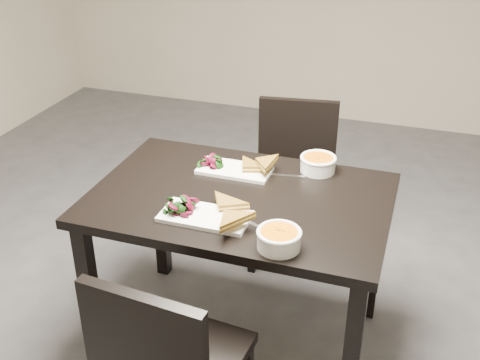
{
  "coord_description": "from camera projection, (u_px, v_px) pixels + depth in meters",
  "views": [
    {
      "loc": [
        0.71,
        -2.25,
        1.93
      ],
      "look_at": [
        0.05,
        -0.29,
        0.82
      ],
      "focal_mm": 44.17,
      "sensor_mm": 36.0,
      "label": 1
    }
  ],
  "objects": [
    {
      "name": "plate_far",
      "position": [
        235.0,
        170.0,
        2.56
      ],
      "size": [
        0.32,
        0.16,
        0.02
      ],
      "primitive_type": "cube",
      "color": "white",
      "rests_on": "table"
    },
    {
      "name": "salad_far",
      "position": [
        213.0,
        161.0,
        2.58
      ],
      "size": [
        0.1,
        0.09,
        0.04
      ],
      "primitive_type": null,
      "color": "black",
      "rests_on": "plate_far"
    },
    {
      "name": "chair_far",
      "position": [
        294.0,
        172.0,
        3.14
      ],
      "size": [
        0.47,
        0.47,
        0.85
      ],
      "rotation": [
        0.0,
        0.0,
        0.14
      ],
      "color": "black",
      "rests_on": "ground"
    },
    {
      "name": "cutlery_far",
      "position": [
        284.0,
        175.0,
        2.53
      ],
      "size": [
        0.18,
        0.05,
        0.0
      ],
      "primitive_type": "cube",
      "rotation": [
        0.0,
        0.0,
        0.17
      ],
      "color": "silver",
      "rests_on": "table"
    },
    {
      "name": "soup_bowl_far",
      "position": [
        318.0,
        163.0,
        2.55
      ],
      "size": [
        0.16,
        0.16,
        0.07
      ],
      "color": "white",
      "rests_on": "table"
    },
    {
      "name": "ground",
      "position": [
        249.0,
        295.0,
        2.99
      ],
      "size": [
        5.0,
        5.0,
        0.0
      ],
      "primitive_type": "plane",
      "color": "#47474C",
      "rests_on": "ground"
    },
    {
      "name": "sandwich_far",
      "position": [
        248.0,
        167.0,
        2.52
      ],
      "size": [
        0.19,
        0.16,
        0.05
      ],
      "primitive_type": null,
      "rotation": [
        0.0,
        0.0,
        0.31
      ],
      "color": "olive",
      "rests_on": "plate_far"
    },
    {
      "name": "salad_near",
      "position": [
        180.0,
        205.0,
        2.24
      ],
      "size": [
        0.11,
        0.1,
        0.05
      ],
      "primitive_type": null,
      "color": "black",
      "rests_on": "plate_near"
    },
    {
      "name": "cutlery_near",
      "position": [
        261.0,
        228.0,
        2.17
      ],
      "size": [
        0.17,
        0.09,
        0.0
      ],
      "primitive_type": "cube",
      "rotation": [
        0.0,
        0.0,
        -0.44
      ],
      "color": "silver",
      "rests_on": "table"
    },
    {
      "name": "table",
      "position": [
        240.0,
        216.0,
        2.43
      ],
      "size": [
        1.2,
        0.8,
        0.75
      ],
      "color": "black",
      "rests_on": "ground"
    },
    {
      "name": "plate_near",
      "position": [
        205.0,
        216.0,
        2.22
      ],
      "size": [
        0.34,
        0.17,
        0.02
      ],
      "primitive_type": "cube",
      "color": "white",
      "rests_on": "table"
    },
    {
      "name": "soup_bowl_near",
      "position": [
        279.0,
        238.0,
        2.04
      ],
      "size": [
        0.16,
        0.16,
        0.07
      ],
      "color": "white",
      "rests_on": "table"
    },
    {
      "name": "sandwich_near",
      "position": [
        223.0,
        209.0,
        2.2
      ],
      "size": [
        0.21,
        0.19,
        0.05
      ],
      "primitive_type": null,
      "rotation": [
        0.0,
        0.0,
        0.49
      ],
      "color": "olive",
      "rests_on": "plate_near"
    }
  ]
}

